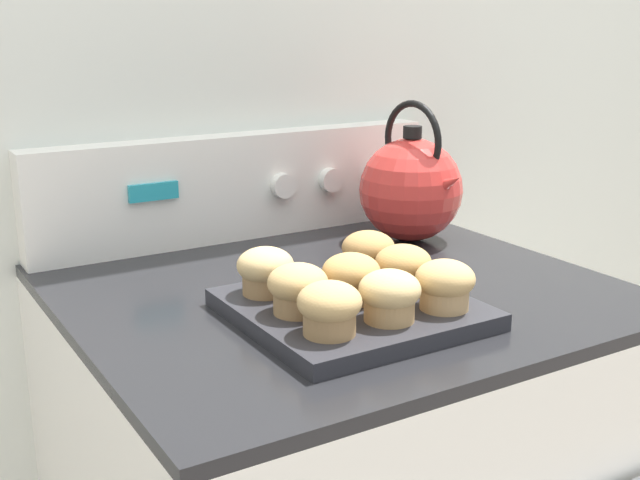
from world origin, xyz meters
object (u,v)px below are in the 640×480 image
object	(u,v)px
muffin_r1_c0	(298,288)
tea_kettle	(411,188)
muffin_r0_c2	(445,284)
muffin_r2_c2	(368,252)
muffin_r2_c0	(265,270)
muffin_r0_c0	(329,308)
muffin_r0_c1	(390,295)
muffin_pan	(352,309)
muffin_r1_c2	(403,268)
muffin_r1_c1	(351,277)

from	to	relation	value
muffin_r1_c0	tea_kettle	distance (m)	0.45
muffin_r0_c2	muffin_r2_c2	distance (m)	0.16
muffin_r2_c2	tea_kettle	size ratio (longest dim) A/B	0.31
muffin_r0_c2	muffin_r2_c0	size ratio (longest dim) A/B	1.00
tea_kettle	muffin_r2_c0	bearing A→B (deg)	-154.77
muffin_r0_c0	muffin_r2_c2	distance (m)	0.23
muffin_r2_c0	muffin_r2_c2	xyz separation A→B (m)	(0.16, -0.00, 0.00)
muffin_r1_c0	muffin_r0_c1	bearing A→B (deg)	-44.23
muffin_pan	muffin_r1_c2	bearing A→B (deg)	-0.74
muffin_r0_c0	muffin_r1_c2	world-z (taller)	same
muffin_r1_c0	muffin_r1_c2	bearing A→B (deg)	0.01
muffin_r1_c2	muffin_pan	bearing A→B (deg)	179.26
muffin_r0_c0	muffin_r0_c1	xyz separation A→B (m)	(0.08, -0.00, 0.00)
muffin_r1_c1	muffin_r2_c0	bearing A→B (deg)	134.79
muffin_r1_c2	muffin_r2_c2	world-z (taller)	same
muffin_r0_c1	tea_kettle	xyz separation A→B (m)	(0.29, 0.33, 0.04)
muffin_pan	tea_kettle	xyz separation A→B (m)	(0.29, 0.25, 0.08)
muffin_pan	muffin_r0_c0	world-z (taller)	muffin_r0_c0
muffin_r1_c1	muffin_r1_c2	world-z (taller)	same
muffin_r0_c1	muffin_r1_c0	size ratio (longest dim) A/B	1.00
muffin_r1_c2	muffin_r2_c0	distance (m)	0.18
muffin_r0_c2	muffin_r2_c2	xyz separation A→B (m)	(-0.00, 0.16, 0.00)
muffin_r1_c2	muffin_r2_c2	bearing A→B (deg)	89.59
muffin_r1_c0	muffin_r2_c2	bearing A→B (deg)	26.99
muffin_r1_c0	muffin_r1_c2	xyz separation A→B (m)	(0.16, 0.00, 0.00)
muffin_r0_c1	muffin_r2_c2	size ratio (longest dim) A/B	1.00
muffin_r1_c0	muffin_r2_c2	size ratio (longest dim) A/B	1.00
muffin_r0_c1	muffin_r1_c2	distance (m)	0.11
muffin_r1_c1	muffin_r1_c0	bearing A→B (deg)	-177.90
muffin_pan	muffin_r0_c0	xyz separation A→B (m)	(-0.08, -0.08, 0.04)
muffin_r2_c0	tea_kettle	distance (m)	0.41
muffin_r1_c0	muffin_r1_c2	distance (m)	0.16
muffin_r0_c1	muffin_r2_c0	distance (m)	0.18
muffin_r0_c2	muffin_r1_c2	world-z (taller)	same
muffin_r0_c2	tea_kettle	xyz separation A→B (m)	(0.21, 0.34, 0.04)
muffin_r2_c0	tea_kettle	world-z (taller)	tea_kettle
muffin_r0_c2	muffin_r2_c2	size ratio (longest dim) A/B	1.00
muffin_r0_c0	muffin_r1_c1	size ratio (longest dim) A/B	1.00
muffin_r1_c2	muffin_r2_c0	world-z (taller)	same
muffin_pan	muffin_r0_c2	world-z (taller)	muffin_r0_c2
muffin_r1_c2	tea_kettle	world-z (taller)	tea_kettle
muffin_r2_c0	tea_kettle	size ratio (longest dim) A/B	0.31
muffin_r1_c2	muffin_r2_c2	xyz separation A→B (m)	(0.00, 0.08, 0.00)
muffin_r2_c2	muffin_r1_c0	bearing A→B (deg)	-153.01
muffin_r2_c2	tea_kettle	distance (m)	0.27
muffin_r1_c1	tea_kettle	size ratio (longest dim) A/B	0.31
muffin_r1_c0	tea_kettle	xyz separation A→B (m)	(0.37, 0.26, 0.04)
muffin_pan	muffin_r2_c0	bearing A→B (deg)	134.11
muffin_r0_c1	muffin_r0_c2	bearing A→B (deg)	-1.87
muffin_r0_c1	muffin_pan	bearing A→B (deg)	90.80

